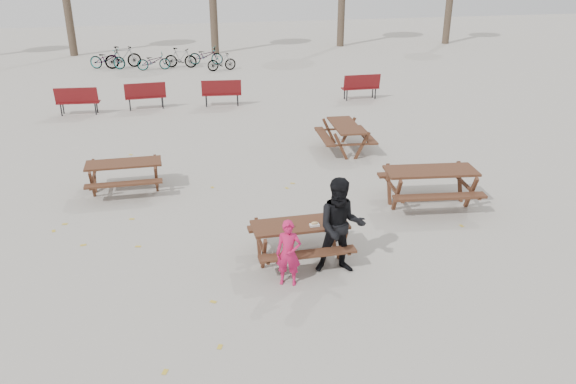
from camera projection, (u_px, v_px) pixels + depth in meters
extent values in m
plane|color=gray|center=(300.00, 259.00, 10.82)|extent=(80.00, 80.00, 0.00)
cube|color=#392114|center=(300.00, 225.00, 10.52)|extent=(1.80, 0.70, 0.05)
cube|color=#392114|center=(308.00, 254.00, 10.10)|extent=(1.80, 0.25, 0.05)
cube|color=#392114|center=(292.00, 225.00, 11.18)|extent=(1.80, 0.25, 0.05)
cylinder|color=#392114|center=(264.00, 255.00, 10.25)|extent=(0.08, 0.08, 0.73)
cylinder|color=#392114|center=(258.00, 240.00, 10.79)|extent=(0.08, 0.08, 0.73)
cylinder|color=#392114|center=(342.00, 246.00, 10.56)|extent=(0.08, 0.08, 0.73)
cylinder|color=#392114|center=(333.00, 232.00, 11.10)|extent=(0.08, 0.08, 0.73)
cube|color=white|center=(314.00, 225.00, 10.41)|extent=(0.18, 0.11, 0.03)
ellipsoid|color=tan|center=(315.00, 223.00, 10.39)|extent=(0.14, 0.06, 0.05)
cylinder|color=silver|center=(289.00, 225.00, 10.27)|extent=(0.06, 0.06, 0.15)
cylinder|color=orange|center=(289.00, 226.00, 10.28)|extent=(0.07, 0.07, 0.05)
cylinder|color=white|center=(289.00, 221.00, 10.23)|extent=(0.03, 0.03, 0.02)
imported|color=#B7164B|center=(289.00, 253.00, 9.80)|extent=(0.52, 0.42, 1.23)
imported|color=black|center=(341.00, 226.00, 10.08)|extent=(1.01, 0.85, 1.83)
imported|color=black|center=(107.00, 59.00, 28.35)|extent=(1.99, 1.31, 0.99)
imported|color=black|center=(123.00, 57.00, 28.55)|extent=(1.90, 0.95, 1.10)
imported|color=black|center=(154.00, 61.00, 28.14)|extent=(1.68, 0.68, 0.86)
imported|color=black|center=(181.00, 58.00, 28.64)|extent=(1.72, 0.98, 1.00)
imported|color=black|center=(206.00, 56.00, 29.45)|extent=(1.88, 1.06, 0.94)
imported|color=black|center=(222.00, 62.00, 27.94)|extent=(1.53, 0.71, 0.89)
cylinder|color=#382B21|center=(213.00, 0.00, 31.81)|extent=(0.44, 0.44, 5.95)
cylinder|color=#382B21|center=(450.00, 1.00, 35.48)|extent=(0.44, 0.44, 5.25)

